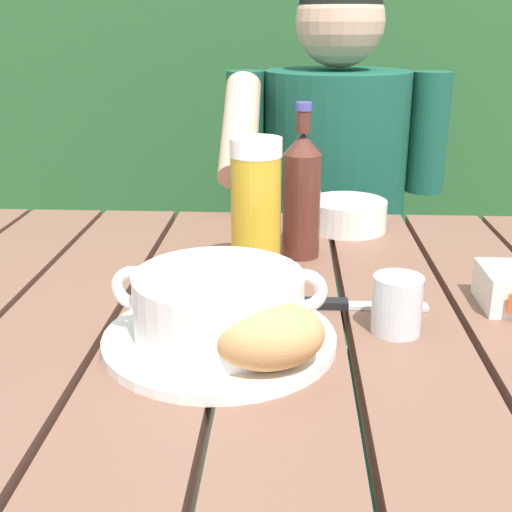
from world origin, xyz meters
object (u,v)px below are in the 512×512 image
Objects in this scene: diner_bowl at (346,215)px; chair_near_diner at (325,275)px; beer_bottle at (300,193)px; person_eating at (332,206)px; water_glass_small at (395,304)px; table_knife at (344,305)px; beer_glass at (254,208)px; bread_roll at (267,336)px; serving_plate at (218,339)px; soup_bowl at (217,303)px.

chair_near_diner is at bearing 90.00° from diner_bowl.
person_eating is at bearing 80.57° from beer_bottle.
table_knife is at bearing 128.65° from water_glass_small.
beer_bottle is (0.06, 0.08, 0.00)m from beer_glass.
beer_bottle is at bearing 112.43° from water_glass_small.
chair_near_diner is at bearing 91.55° from water_glass_small.
person_eating reaches higher than beer_bottle.
diner_bowl is (0.15, 0.22, -0.07)m from beer_glass.
diner_bowl is at bearing -89.51° from person_eating.
chair_near_diner is 7.25× the size of bread_roll.
beer_bottle reaches higher than table_knife.
chair_near_diner is 4.97× the size of beer_glass.
serving_plate is 0.33m from beer_bottle.
beer_glass reaches higher than serving_plate.
soup_bowl reaches higher than serving_plate.
chair_near_diner reaches higher than table_knife.
diner_bowl is (0.18, 0.44, 0.02)m from serving_plate.
bread_roll is at bearing -142.90° from water_glass_small.
serving_plate is 1.96× the size of bread_roll.
water_glass_small is (0.14, 0.11, -0.01)m from bread_roll.
soup_bowl is 0.19m from table_knife.
water_glass_small is at bearing 11.58° from soup_bowl.
beer_glass is at bearing 133.60° from water_glass_small.
soup_bowl is 0.09m from bread_roll.
serving_plate is at bearing 101.31° from soup_bowl.
soup_bowl is 3.46× the size of water_glass_small.
person_eating is 0.60m from beer_glass.
serving_plate is 1.54× the size of table_knife.
beer_glass reaches higher than water_glass_small.
person_eating reaches higher than chair_near_diner.
diner_bowl is at bearing 93.62° from water_glass_small.
person_eating reaches higher than beer_glass.
person_eating is 0.86m from bread_roll.
beer_glass is at bearing -129.12° from beer_bottle.
table_knife is (0.06, -0.20, -0.09)m from beer_bottle.
bread_roll is 0.79× the size of table_knife.
chair_near_diner is 0.79m from beer_bottle.
chair_near_diner is 0.92m from table_knife.
water_glass_small is at bearing -87.80° from person_eating.
bread_roll is at bearing -49.40° from serving_plate.
soup_bowl is 1.77× the size of diner_bowl.
person_eating is 9.12× the size of bread_roll.
person_eating is 0.68m from table_knife.
water_glass_small is at bearing -46.40° from beer_glass.
bread_roll is 0.30m from beer_glass.
soup_bowl is 0.23m from beer_glass.
chair_near_diner is 1.04m from serving_plate.
person_eating is at bearing 90.49° from diner_bowl.
table_knife is at bearing 35.66° from soup_bowl.
soup_bowl reaches higher than diner_bowl.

